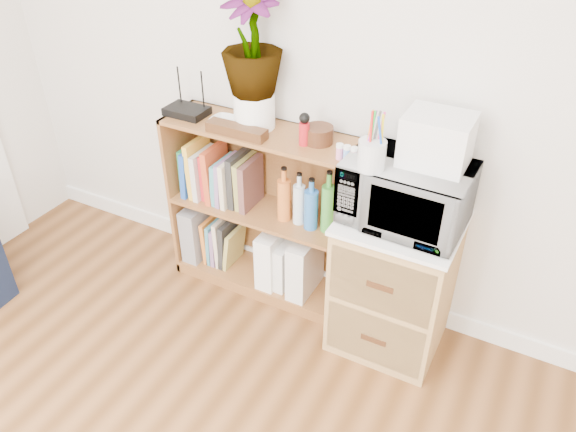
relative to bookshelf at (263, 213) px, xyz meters
The scene contains 21 objects.
skirting_board 0.57m from the bookshelf, 21.80° to the left, with size 4.00×0.02×0.10m, color white.
bookshelf is the anchor object (origin of this frame).
wicker_unit 0.76m from the bookshelf, ahead, with size 0.50×0.45×0.70m, color #9E7542.
microwave 0.85m from the bookshelf, ahead, with size 0.51×0.35×0.28m, color silver.
pen_cup 0.88m from the bookshelf, 17.68° to the right, with size 0.11×0.11×0.12m, color silver.
small_appliance 1.05m from the bookshelf, ahead, with size 0.26×0.22×0.21m, color silver.
router 0.64m from the bookshelf, behind, with size 0.21×0.14×0.04m, color black.
white_bowl 0.52m from the bookshelf, behind, with size 0.13×0.13×0.03m, color silver.
plant_pot 0.56m from the bookshelf, 153.29° to the left, with size 0.19×0.19×0.16m, color white.
potted_plant 0.89m from the bookshelf, 153.29° to the left, with size 0.28×0.28×0.49m, color #347830.
trinket_box 0.51m from the bookshelf, 123.42° to the right, with size 0.30×0.07×0.05m, color #3D1E10.
kokeshi_doll 0.59m from the bookshelf, ahead, with size 0.05×0.05×0.11m, color #B1151C.
wooden_bowl 0.59m from the bookshelf, ahead, with size 0.13×0.13×0.08m, color #3B2010.
paint_jars 0.70m from the bookshelf, 10.65° to the right, with size 0.10×0.04×0.05m, color #D37590.
file_box 0.48m from the bookshelf, behind, with size 0.10×0.26×0.33m, color gray.
magazine_holder_left 0.26m from the bookshelf, ahead, with size 0.10×0.26×0.32m, color white.
magazine_holder_mid 0.30m from the bookshelf, ahead, with size 0.08×0.21×0.26m, color silver.
magazine_holder_right 0.35m from the bookshelf, ahead, with size 0.10×0.26×0.33m, color silver.
cookbooks 0.30m from the bookshelf, behind, with size 0.41×0.20×0.31m.
liquor_bottles 0.35m from the bookshelf, ahead, with size 0.38×0.07×0.32m.
lower_books 0.38m from the bookshelf, behind, with size 0.19×0.19×0.29m.
Camera 1 is at (0.89, 0.03, 2.10)m, focal length 35.00 mm.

